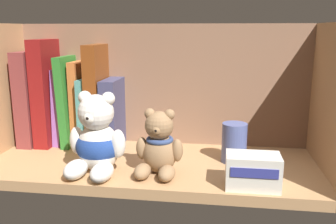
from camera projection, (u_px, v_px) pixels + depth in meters
The scene contains 15 objects.
shelf_board at pixel (151, 166), 74.02cm from camera, with size 66.06×26.15×2.00cm, color tan.
shelf_back_panel at pixel (162, 89), 84.14cm from camera, with size 68.46×1.20×29.57cm, color #876149.
shelf_side_panel_right at pixel (332, 105), 66.23cm from camera, with size 1.60×28.55×29.57cm, color tan.
book_0 at pixel (36, 97), 85.63cm from camera, with size 3.51×14.15×21.49cm, color brown.
book_1 at pixel (50, 92), 84.79cm from camera, with size 3.45×13.32×24.16cm, color maroon.
book_2 at pixel (63, 106), 85.12cm from camera, with size 1.66×9.29×17.61cm, color #9D61B9.
book_3 at pixel (71, 100), 84.51cm from camera, with size 1.88×12.31×20.44cm, color #2A7629.
book_4 at pixel (81, 103), 84.32cm from camera, with size 1.87×9.38×19.30cm, color #C96831.
book_5 at pixel (90, 111), 84.44cm from camera, with size 1.72×12.24×15.59cm, color teal.
book_6 at pixel (100, 95), 83.22cm from camera, with size 2.95×13.81×23.12cm, color brown.
book_7 at pixel (115, 112), 83.58cm from camera, with size 3.34×13.76×15.57cm, color #3D3F62.
teddy_bear_larger at pixel (97, 141), 67.31cm from camera, with size 11.28×11.90×15.31cm.
teddy_bear_smaller at pixel (159, 147), 66.68cm from camera, with size 8.95×9.11×12.24cm.
pillar_candle at pixel (234, 143), 72.92cm from camera, with size 5.01×5.01×8.03cm, color #4C5B99.
small_product_box at pixel (253, 171), 61.31cm from camera, with size 9.05×5.63×5.80cm.
Camera 1 is at (13.32, -68.49, 28.29)cm, focal length 38.76 mm.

